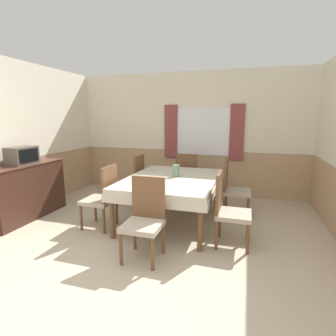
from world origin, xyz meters
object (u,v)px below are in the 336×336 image
(sideboard, at_px, (26,191))
(vase, at_px, (176,171))
(tv, at_px, (22,155))
(chair_left_near, at_px, (103,196))
(chair_head_window, at_px, (188,176))
(chair_right_far, at_px, (233,187))
(chair_right_near, at_px, (228,208))
(chair_left_far, at_px, (133,179))
(chair_head_near, at_px, (145,217))
(dining_table, at_px, (172,184))

(sideboard, relative_size, vase, 7.17)
(tv, bearing_deg, chair_left_near, 0.02)
(chair_head_window, bearing_deg, chair_right_far, -33.02)
(chair_left_near, bearing_deg, chair_head_window, -28.41)
(chair_left_near, bearing_deg, chair_right_near, -90.00)
(tv, distance_m, vase, 2.50)
(chair_left_far, xyz_separation_m, tv, (-1.44, -1.10, 0.55))
(chair_head_near, bearing_deg, chair_head_window, -90.00)
(chair_head_near, bearing_deg, dining_table, -90.00)
(tv, bearing_deg, chair_right_far, 18.54)
(chair_right_near, height_order, vase, chair_right_near)
(chair_right_near, height_order, chair_head_window, same)
(chair_head_near, xyz_separation_m, tv, (-2.36, 0.60, 0.55))
(dining_table, relative_size, chair_head_window, 1.94)
(chair_head_near, relative_size, chair_left_far, 1.00)
(dining_table, xyz_separation_m, chair_head_window, (0.00, 1.15, -0.12))
(chair_right_far, bearing_deg, dining_table, -59.06)
(chair_left_far, xyz_separation_m, sideboard, (-1.44, -1.11, -0.04))
(chair_left_near, bearing_deg, vase, -56.62)
(chair_right_near, xyz_separation_m, chair_left_near, (-1.83, 0.00, 0.00))
(tv, bearing_deg, sideboard, -63.93)
(chair_right_far, distance_m, vase, 1.04)
(chair_left_near, distance_m, chair_head_window, 1.93)
(dining_table, distance_m, tv, 2.46)
(chair_right_near, bearing_deg, tv, -89.99)
(dining_table, bearing_deg, chair_right_far, 30.94)
(chair_right_near, relative_size, chair_head_near, 1.00)
(chair_head_window, xyz_separation_m, chair_left_far, (-0.92, -0.60, 0.00))
(chair_head_window, height_order, chair_left_far, same)
(dining_table, height_order, chair_head_near, chair_head_near)
(chair_left_near, height_order, chair_right_far, same)
(chair_head_near, height_order, chair_head_window, same)
(chair_right_near, height_order, chair_head_near, same)
(chair_head_near, xyz_separation_m, chair_left_far, (-0.92, 1.69, 0.00))
(chair_right_near, relative_size, chair_left_far, 1.00)
(chair_right_near, distance_m, vase, 1.12)
(chair_right_near, bearing_deg, chair_head_near, -56.98)
(dining_table, xyz_separation_m, vase, (0.05, 0.08, 0.20))
(chair_head_near, bearing_deg, chair_left_far, -61.59)
(chair_right_near, xyz_separation_m, vase, (-0.87, 0.63, 0.32))
(chair_head_window, bearing_deg, chair_right_near, -61.59)
(chair_right_near, xyz_separation_m, chair_left_far, (-1.83, 1.10, 0.00))
(dining_table, bearing_deg, sideboard, -166.66)
(dining_table, bearing_deg, chair_head_near, -90.00)
(chair_right_near, height_order, chair_left_far, same)
(chair_head_window, distance_m, tv, 2.96)
(dining_table, relative_size, sideboard, 1.35)
(chair_right_far, bearing_deg, sideboard, -71.30)
(vase, bearing_deg, chair_right_far, 28.08)
(chair_left_far, bearing_deg, vase, -115.76)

